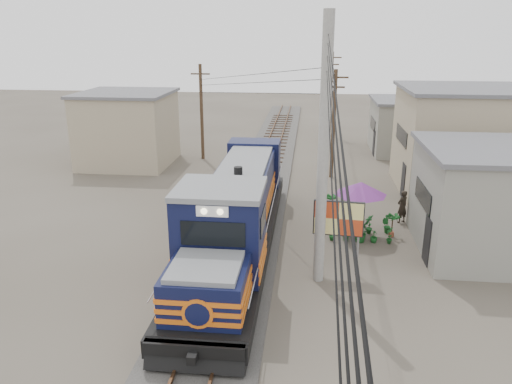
# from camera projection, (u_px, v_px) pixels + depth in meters

# --- Properties ---
(ground) EXTENTS (120.00, 120.00, 0.00)m
(ground) POSITION_uv_depth(u_px,v_px,m) (232.00, 269.00, 20.39)
(ground) COLOR #473F35
(ground) RESTS_ON ground
(ballast) EXTENTS (3.60, 70.00, 0.16)m
(ballast) POSITION_uv_depth(u_px,v_px,m) (257.00, 192.00, 29.82)
(ballast) COLOR #595651
(ballast) RESTS_ON ground
(track) EXTENTS (1.15, 70.00, 0.12)m
(track) POSITION_uv_depth(u_px,v_px,m) (257.00, 189.00, 29.76)
(track) COLOR #51331E
(track) RESTS_ON ground
(locomotive) EXTENTS (3.06, 16.64, 4.12)m
(locomotive) POSITION_uv_depth(u_px,v_px,m) (237.00, 215.00, 21.29)
(locomotive) COLOR black
(locomotive) RESTS_ON ground
(utility_pole_main) EXTENTS (0.40, 0.40, 10.00)m
(utility_pole_main) POSITION_uv_depth(u_px,v_px,m) (323.00, 155.00, 18.01)
(utility_pole_main) COLOR #9E9B93
(utility_pole_main) RESTS_ON ground
(wooden_pole_mid) EXTENTS (1.60, 0.24, 7.00)m
(wooden_pole_mid) POSITION_uv_depth(u_px,v_px,m) (334.00, 122.00, 32.02)
(wooden_pole_mid) COLOR #4C3826
(wooden_pole_mid) RESTS_ON ground
(wooden_pole_far) EXTENTS (1.60, 0.24, 7.50)m
(wooden_pole_far) POSITION_uv_depth(u_px,v_px,m) (331.00, 92.00, 45.15)
(wooden_pole_far) COLOR #4C3826
(wooden_pole_far) RESTS_ON ground
(wooden_pole_left) EXTENTS (1.60, 0.24, 7.00)m
(wooden_pole_left) POSITION_uv_depth(u_px,v_px,m) (202.00, 110.00, 36.78)
(wooden_pole_left) COLOR #4C3826
(wooden_pole_left) RESTS_ON ground
(power_lines) EXTENTS (9.65, 19.00, 3.30)m
(power_lines) POSITION_uv_depth(u_px,v_px,m) (252.00, 65.00, 26.09)
(power_lines) COLOR black
(power_lines) RESTS_ON ground
(shophouse_front) EXTENTS (7.35, 6.30, 4.70)m
(shophouse_front) POSITION_uv_depth(u_px,v_px,m) (507.00, 201.00, 21.31)
(shophouse_front) COLOR gray
(shophouse_front) RESTS_ON ground
(shophouse_mid) EXTENTS (8.40, 7.35, 6.20)m
(shophouse_mid) POSITION_uv_depth(u_px,v_px,m) (471.00, 140.00, 29.49)
(shophouse_mid) COLOR tan
(shophouse_mid) RESTS_ON ground
(shophouse_back) EXTENTS (6.30, 6.30, 4.20)m
(shophouse_back) POSITION_uv_depth(u_px,v_px,m) (412.00, 126.00, 39.40)
(shophouse_back) COLOR gray
(shophouse_back) RESTS_ON ground
(shophouse_left) EXTENTS (6.30, 6.30, 5.20)m
(shophouse_left) POSITION_uv_depth(u_px,v_px,m) (128.00, 128.00, 35.73)
(shophouse_left) COLOR tan
(shophouse_left) RESTS_ON ground
(billboard) EXTENTS (1.97, 0.31, 3.04)m
(billboard) POSITION_uv_depth(u_px,v_px,m) (338.00, 221.00, 19.46)
(billboard) COLOR #99999E
(billboard) RESTS_ON ground
(market_umbrella) EXTENTS (2.67, 2.67, 2.68)m
(market_umbrella) POSITION_uv_depth(u_px,v_px,m) (361.00, 189.00, 22.97)
(market_umbrella) COLOR black
(market_umbrella) RESTS_ON ground
(vendor) EXTENTS (0.74, 0.70, 1.70)m
(vendor) POSITION_uv_depth(u_px,v_px,m) (402.00, 207.00, 25.08)
(vendor) COLOR black
(vendor) RESTS_ON ground
(plant_nursery) EXTENTS (3.30, 2.21, 1.12)m
(plant_nursery) POSITION_uv_depth(u_px,v_px,m) (353.00, 225.00, 23.66)
(plant_nursery) COLOR #18541F
(plant_nursery) RESTS_ON ground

